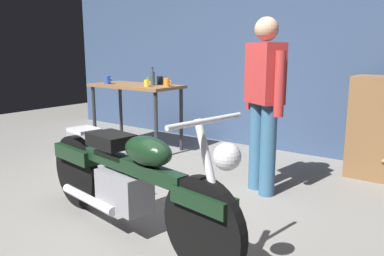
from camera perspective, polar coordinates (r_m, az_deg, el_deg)
name	(u,v)px	position (r m, az deg, el deg)	size (l,w,h in m)	color
ground_plane	(138,216)	(3.40, -7.85, -12.62)	(12.00, 12.00, 0.00)	gray
back_wall	(282,36)	(5.47, 13.01, 12.95)	(8.00, 0.12, 3.10)	#384C70
workbench	(136,93)	(5.49, -8.18, 5.15)	(1.30, 0.64, 0.90)	brown
motorcycle	(129,178)	(2.94, -9.24, -7.21)	(2.17, 0.67, 1.00)	black
person_standing	(264,98)	(3.75, 10.47, 4.28)	(0.50, 0.39, 1.67)	#39678D
storage_bin	(88,145)	(5.21, -14.94, -2.38)	(0.44, 0.32, 0.34)	gray
mug_yellow_tall	(147,83)	(5.13, -6.59, 6.51)	(0.11, 0.07, 0.09)	yellow
mug_orange_travel	(167,82)	(5.13, -3.68, 6.66)	(0.12, 0.08, 0.11)	orange
mug_green_speckled	(149,81)	(5.44, -6.23, 6.86)	(0.11, 0.08, 0.10)	#3D7F4C
mug_blue_enamel	(108,80)	(5.58, -12.21, 6.85)	(0.13, 0.09, 0.11)	#2D51AD
mug_black_matte	(160,80)	(5.42, -4.69, 6.94)	(0.12, 0.09, 0.11)	black
bottle	(152,78)	(5.29, -5.80, 7.25)	(0.06, 0.06, 0.24)	#3F4C59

